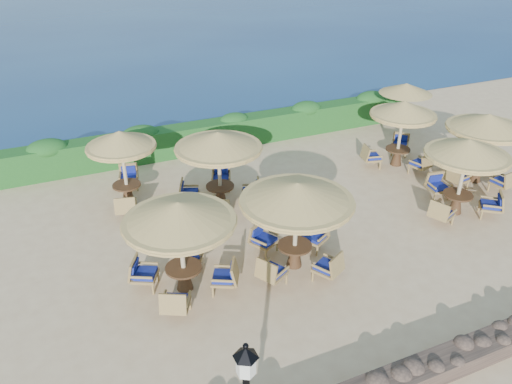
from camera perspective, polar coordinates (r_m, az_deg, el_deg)
name	(u,v)px	position (r m, az deg, el deg)	size (l,w,h in m)	color
ground	(303,230)	(15.95, 5.43, -4.29)	(120.00, 120.00, 0.00)	#D7B788
hedge	(223,134)	(21.52, -3.74, 6.68)	(18.00, 0.90, 1.20)	#164719
stone_wall	(441,365)	(12.07, 20.42, -18.01)	(15.00, 0.65, 0.44)	brown
extra_parasol	(406,89)	(23.13, 16.78, 11.24)	(2.30, 2.30, 2.41)	tan
cafe_set_0	(180,230)	(12.61, -8.66, -4.34)	(2.89, 2.89, 2.65)	tan
cafe_set_1	(297,208)	(13.34, 4.65, -1.84)	(3.11, 3.11, 2.65)	tan
cafe_set_2	(465,162)	(17.24, 22.82, 3.22)	(2.77, 2.78, 2.65)	tan
cafe_set_3	(122,152)	(17.09, -15.07, 4.40)	(2.31, 2.89, 2.65)	tan
cafe_set_4	(219,155)	(16.49, -4.27, 4.27)	(2.92, 2.92, 2.65)	tan
cafe_set_5	(402,121)	(20.13, 16.35, 7.76)	(2.71, 2.71, 2.65)	tan
cafe_set_6	(485,136)	(19.80, 24.68, 5.88)	(2.87, 2.87, 2.65)	tan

